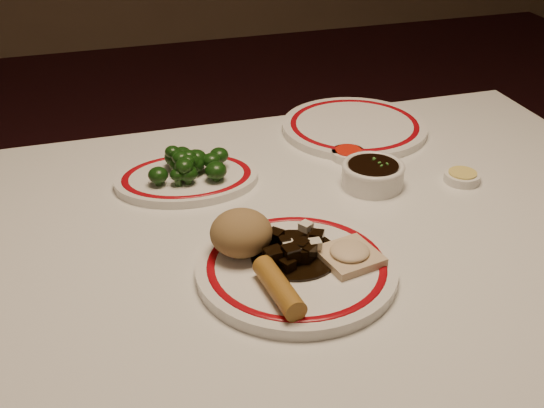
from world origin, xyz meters
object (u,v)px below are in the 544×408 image
(broccoli_pile, at_px, (189,163))
(dining_table, at_px, (325,272))
(spring_roll, at_px, (279,287))
(soy_bowl, at_px, (373,175))
(broccoli_plate, at_px, (187,178))
(main_plate, at_px, (297,268))
(stirfry_heap, at_px, (294,251))
(rice_mound, at_px, (241,233))
(fried_wonton, at_px, (350,254))

(broccoli_pile, bearing_deg, dining_table, -49.14)
(spring_roll, height_order, soy_bowl, spring_roll)
(broccoli_plate, height_order, soy_bowl, soy_bowl)
(main_plate, xyz_separation_m, soy_bowl, (0.21, 0.21, 0.01))
(soy_bowl, bearing_deg, broccoli_plate, 161.27)
(broccoli_pile, xyz_separation_m, soy_bowl, (0.30, -0.11, -0.02))
(stirfry_heap, bearing_deg, spring_roll, -121.00)
(broccoli_plate, distance_m, soy_bowl, 0.33)
(spring_roll, distance_m, stirfry_heap, 0.10)
(dining_table, xyz_separation_m, stirfry_heap, (-0.09, -0.09, 0.12))
(dining_table, height_order, broccoli_plate, broccoli_plate)
(rice_mound, bearing_deg, broccoli_pile, 95.37)
(rice_mound, relative_size, broccoli_pile, 0.61)
(spring_roll, distance_m, fried_wonton, 0.13)
(main_plate, xyz_separation_m, fried_wonton, (0.08, -0.01, 0.02))
(fried_wonton, bearing_deg, broccoli_pile, 116.76)
(dining_table, bearing_deg, soy_bowl, 39.52)
(stirfry_heap, xyz_separation_m, soy_bowl, (0.21, 0.19, -0.01))
(broccoli_pile, distance_m, soy_bowl, 0.32)
(stirfry_heap, bearing_deg, soy_bowl, 42.66)
(spring_roll, height_order, fried_wonton, spring_roll)
(dining_table, height_order, fried_wonton, fried_wonton)
(dining_table, relative_size, soy_bowl, 11.06)
(main_plate, xyz_separation_m, broccoli_pile, (-0.09, 0.32, 0.03))
(spring_roll, bearing_deg, fried_wonton, 16.69)
(broccoli_plate, bearing_deg, fried_wonton, -62.32)
(spring_roll, height_order, broccoli_plate, spring_roll)
(dining_table, relative_size, spring_roll, 10.69)
(spring_roll, bearing_deg, rice_mound, 93.78)
(spring_roll, relative_size, fried_wonton, 1.21)
(rice_mound, height_order, fried_wonton, rice_mound)
(broccoli_plate, xyz_separation_m, broccoli_pile, (0.01, 0.00, 0.03))
(rice_mound, bearing_deg, fried_wonton, -24.84)
(main_plate, relative_size, fried_wonton, 3.73)
(rice_mound, distance_m, stirfry_heap, 0.08)
(main_plate, distance_m, spring_roll, 0.08)
(spring_roll, bearing_deg, main_plate, 47.69)
(dining_table, bearing_deg, main_plate, -128.96)
(main_plate, distance_m, broccoli_pile, 0.33)
(broccoli_plate, bearing_deg, soy_bowl, -18.73)
(dining_table, distance_m, fried_wonton, 0.17)
(dining_table, distance_m, broccoli_pile, 0.31)
(fried_wonton, distance_m, broccoli_pile, 0.37)
(main_plate, bearing_deg, broccoli_plate, 107.12)
(dining_table, xyz_separation_m, main_plate, (-0.09, -0.11, 0.10))
(rice_mound, relative_size, soy_bowl, 0.84)
(soy_bowl, bearing_deg, dining_table, -140.48)
(stirfry_heap, relative_size, soy_bowl, 1.19)
(stirfry_heap, height_order, broccoli_pile, broccoli_pile)
(broccoli_plate, bearing_deg, main_plate, -72.88)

